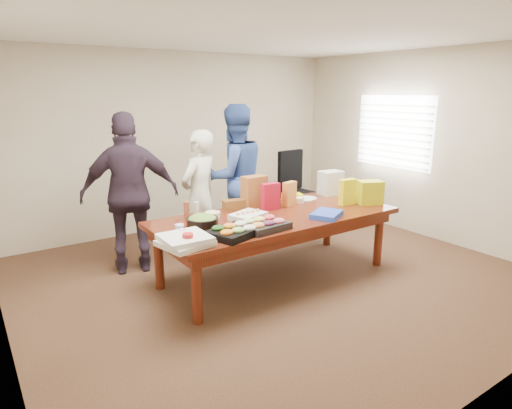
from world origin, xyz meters
TOP-DOWN VIEW (x-y plane):
  - floor at (0.00, 0.00)m, footprint 5.50×5.00m
  - ceiling at (0.00, 0.00)m, footprint 5.50×5.00m
  - wall_back at (0.00, 2.50)m, footprint 5.50×0.04m
  - wall_front at (0.00, -2.50)m, footprint 5.50×0.04m
  - wall_right at (2.75, 0.00)m, footprint 0.04×5.00m
  - window_panel at (2.72, 0.60)m, footprint 0.03×1.40m
  - window_blinds at (2.68, 0.60)m, footprint 0.04×1.36m
  - conference_table at (0.00, 0.00)m, footprint 2.80×1.20m
  - office_chair at (1.46, 1.32)m, footprint 0.63×0.63m
  - person_center at (-0.44, 1.02)m, footprint 0.72×0.61m
  - person_right at (0.18, 1.19)m, footprint 1.00×0.80m
  - person_left at (-1.30, 1.11)m, footprint 1.20×0.76m
  - veggie_tray at (-0.80, -0.37)m, footprint 0.55×0.48m
  - fruit_tray at (-0.42, -0.35)m, footprint 0.49×0.40m
  - sheet_cake at (-0.36, 0.04)m, footprint 0.44×0.38m
  - salad_bowl at (-0.92, 0.04)m, footprint 0.38×0.38m
  - chip_bag_blue at (0.41, -0.39)m, footprint 0.46×0.42m
  - chip_bag_red at (0.07, 0.21)m, footprint 0.23×0.11m
  - chip_bag_yellow at (1.00, -0.13)m, footprint 0.22×0.09m
  - chip_bag_orange at (0.38, 0.24)m, footprint 0.20×0.13m
  - mayo_jar at (0.17, 0.42)m, footprint 0.10×0.10m
  - mustard_bottle at (-0.01, 0.48)m, footprint 0.07×0.07m
  - dressing_bottle at (-0.92, 0.40)m, footprint 0.07×0.07m
  - ranch_bottle at (-0.77, 0.46)m, footprint 0.06×0.06m
  - banana_bunch at (0.57, 0.41)m, footprint 0.28×0.21m
  - bread_loaf at (-0.26, 0.47)m, footprint 0.31×0.19m
  - kraft_bag at (-0.01, 0.42)m, footprint 0.29×0.17m
  - red_cup at (-1.30, -0.41)m, footprint 0.10×0.10m
  - clear_cup_a at (-1.24, -0.19)m, footprint 0.09×0.09m
  - clear_cup_b at (-1.23, -0.09)m, footprint 0.11×0.11m
  - pizza_box_lower at (-1.30, -0.35)m, footprint 0.48×0.48m
  - pizza_box_upper at (-1.30, -0.35)m, footprint 0.42×0.42m
  - plate_a at (0.80, 0.37)m, footprint 0.27×0.27m
  - plate_b at (0.71, 0.36)m, footprint 0.30×0.30m
  - dip_bowl_a at (0.56, 0.30)m, footprint 0.18×0.18m
  - dip_bowl_b at (-0.66, 0.30)m, footprint 0.19×0.19m
  - grocery_bag_white at (1.21, 0.38)m, footprint 0.32×0.24m
  - grocery_bag_yellow at (1.25, -0.27)m, footprint 0.35×0.30m

SIDE VIEW (x-z plane):
  - floor at x=0.00m, z-range -0.02..0.00m
  - conference_table at x=0.00m, z-range 0.00..0.75m
  - office_chair at x=1.46m, z-range 0.00..1.15m
  - plate_a at x=0.80m, z-range 0.75..0.76m
  - plate_b at x=0.71m, z-range 0.75..0.77m
  - pizza_box_lower at x=-1.30m, z-range 0.75..0.80m
  - chip_bag_blue at x=0.41m, z-range 0.75..0.81m
  - sheet_cake at x=-0.36m, z-range 0.75..0.82m
  - dip_bowl_a at x=0.56m, z-range 0.75..0.82m
  - dip_bowl_b at x=-0.66m, z-range 0.75..0.82m
  - veggie_tray at x=-0.80m, z-range 0.75..0.82m
  - fruit_tray at x=-0.42m, z-range 0.75..0.82m
  - banana_bunch at x=0.57m, z-range 0.75..0.83m
  - clear_cup_a at x=-1.24m, z-range 0.75..0.85m
  - salad_bowl at x=-0.92m, z-range 0.75..0.86m
  - bread_loaf at x=-0.26m, z-range 0.75..0.86m
  - clear_cup_b at x=-1.23m, z-range 0.75..0.87m
  - red_cup at x=-1.30m, z-range 0.75..0.88m
  - pizza_box_upper at x=-1.30m, z-range 0.80..0.85m
  - mayo_jar at x=0.17m, z-range 0.75..0.90m
  - mustard_bottle at x=-0.01m, z-range 0.75..0.90m
  - person_center at x=-0.44m, z-range 0.00..1.66m
  - ranch_bottle at x=-0.77m, z-range 0.75..0.91m
  - dressing_bottle at x=-0.92m, z-range 0.75..0.95m
  - grocery_bag_yellow at x=1.25m, z-range 0.75..1.04m
  - chip_bag_orange at x=0.38m, z-range 0.75..1.04m
  - chip_bag_red at x=0.07m, z-range 0.75..1.07m
  - chip_bag_yellow at x=1.00m, z-range 0.75..1.07m
  - grocery_bag_white at x=1.21m, z-range 0.75..1.07m
  - kraft_bag at x=-0.01m, z-range 0.75..1.13m
  - person_left at x=-1.30m, z-range 0.00..1.89m
  - person_right at x=0.18m, z-range 0.00..1.95m
  - wall_back at x=0.00m, z-range 0.00..2.70m
  - wall_front at x=0.00m, z-range 0.00..2.70m
  - wall_right at x=2.75m, z-range 0.00..2.70m
  - window_panel at x=2.72m, z-range 0.95..2.05m
  - window_blinds at x=2.68m, z-range 1.00..2.00m
  - ceiling at x=0.00m, z-range 2.70..2.72m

